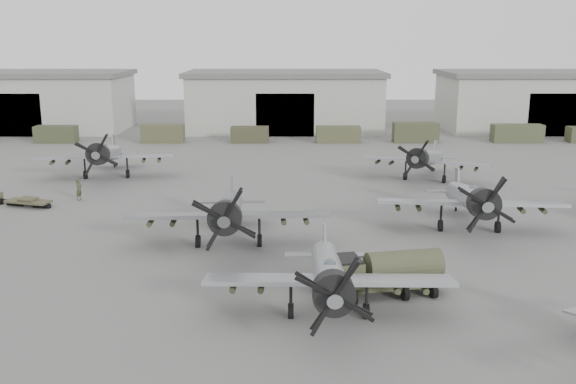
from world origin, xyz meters
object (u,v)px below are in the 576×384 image
Objects in this scene: aircraft_near_1 at (329,276)px; aircraft_far_0 at (105,154)px; aircraft_mid_2 at (471,199)px; aircraft_far_1 at (425,158)px; aircraft_mid_1 at (228,211)px; tug_trailer at (4,199)px; fuel_tanker at (388,270)px; ground_crew at (79,189)px.

aircraft_far_0 is at bearing 122.39° from aircraft_near_1.
aircraft_mid_2 reaches higher than aircraft_far_1.
aircraft_mid_1 is 22.65m from tug_trailer.
aircraft_mid_1 is 26.25m from aircraft_far_1.
aircraft_mid_1 is 1.01× the size of aircraft_mid_2.
aircraft_mid_1 reaches higher than aircraft_mid_2.
aircraft_mid_1 is at bearing -63.89° from aircraft_far_0.
aircraft_mid_2 reaches higher than tug_trailer.
aircraft_far_0 is 11.81m from tug_trailer.
aircraft_mid_2 is at bearing 44.59° from fuel_tanker.
tug_trailer is (-36.48, 7.84, -1.93)m from aircraft_mid_2.
fuel_tanker is (3.36, 3.16, -0.88)m from aircraft_near_1.
aircraft_near_1 reaches higher than fuel_tanker.
aircraft_near_1 is 12.63m from aircraft_mid_1.
ground_crew is (-23.11, 20.65, -0.42)m from fuel_tanker.
aircraft_mid_2 is 2.07× the size of fuel_tanker.
ground_crew is at bearing 168.19° from aircraft_mid_2.
aircraft_far_0 is 31.08m from aircraft_far_1.
aircraft_mid_1 reaches higher than ground_crew.
aircraft_mid_2 is 0.99× the size of aircraft_far_0.
aircraft_mid_1 is 2.08× the size of fuel_tanker.
ground_crew is (-30.98, -7.24, -1.30)m from aircraft_far_1.
fuel_tanker is 30.99m from ground_crew.
aircraft_far_0 reaches higher than fuel_tanker.
fuel_tanker is 3.39× the size of ground_crew.
fuel_tanker is (23.17, -29.33, -1.08)m from aircraft_far_0.
aircraft_mid_1 is 7.06× the size of ground_crew.
aircraft_mid_1 is 25.46m from aircraft_far_0.
aircraft_far_1 reaches higher than tug_trailer.
aircraft_near_1 is at bearing -64.74° from aircraft_mid_1.
tug_trailer is (-25.50, 22.33, -1.76)m from aircraft_near_1.
aircraft_mid_2 reaches higher than ground_crew.
fuel_tanker is (-7.62, -11.33, -1.05)m from aircraft_mid_2.
aircraft_near_1 is 33.94m from tug_trailer.
ground_crew is (0.06, -8.68, -1.50)m from aircraft_far_0.
aircraft_far_0 is at bearing 14.49° from ground_crew.
aircraft_near_1 is 0.91× the size of aircraft_far_0.
aircraft_mid_2 is 2.03× the size of tug_trailer.
aircraft_mid_1 is 17.21m from aircraft_mid_2.
aircraft_mid_2 reaches higher than aircraft_near_1.
aircraft_mid_2 is 37.36m from tug_trailer.
tug_trailer is (-19.60, 11.17, -1.96)m from aircraft_mid_1.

